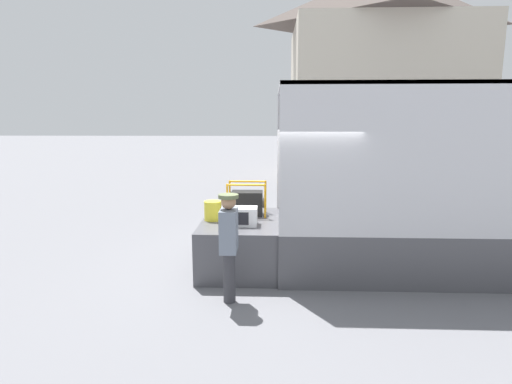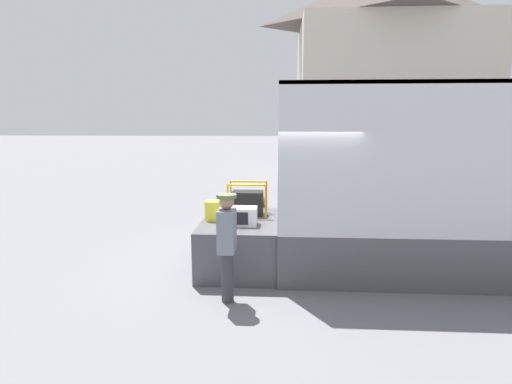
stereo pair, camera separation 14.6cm
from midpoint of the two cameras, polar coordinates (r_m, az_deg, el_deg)
ground_plane at (r=7.57m, az=2.48°, el=-10.51°), size 160.00×160.00×0.00m
box_truck at (r=8.28m, az=30.69°, el=-2.98°), size 6.69×2.19×3.24m
tailgate_deck at (r=7.45m, az=-2.83°, el=-7.25°), size 1.37×2.08×0.88m
microwave at (r=6.90m, az=-2.50°, el=-3.49°), size 0.49×0.36×0.31m
portable_generator at (r=7.65m, az=-1.70°, el=-1.54°), size 0.74×0.49×0.64m
orange_bucket at (r=7.30m, az=-6.76°, el=-2.67°), size 0.31×0.31×0.35m
worker_person at (r=5.83m, az=-4.62°, el=-6.49°), size 0.29×0.44×1.62m
house_backdrop at (r=21.71m, az=17.08°, el=15.83°), size 9.03×6.55×9.97m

